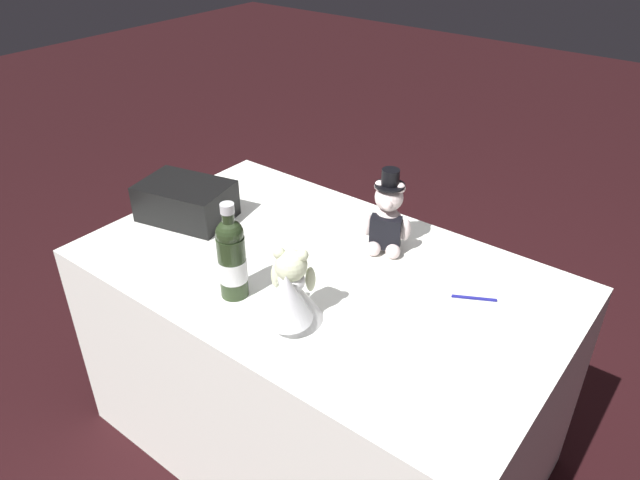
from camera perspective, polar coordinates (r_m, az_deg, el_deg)
ground_plane at (r=2.27m, az=-0.00°, el=-18.32°), size 12.00×12.00×0.00m
reception_table at (r=2.00m, az=-0.00°, el=-11.51°), size 1.43×0.87×0.74m
teddy_bear_groom at (r=1.82m, az=6.45°, el=1.94°), size 0.14×0.14×0.27m
teddy_bear_bride at (r=1.52m, az=-2.83°, el=-5.11°), size 0.19×0.21×0.22m
champagne_bottle at (r=1.62m, az=-8.44°, el=-1.67°), size 0.08×0.08×0.28m
signing_pen at (r=1.70m, az=14.36°, el=-5.38°), size 0.12×0.07×0.01m
gift_case_black at (r=2.05m, az=-12.70°, el=3.66°), size 0.34×0.26×0.13m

